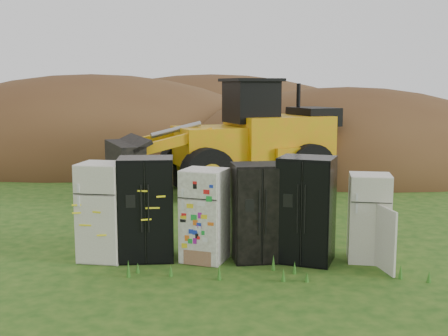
# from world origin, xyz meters

# --- Properties ---
(ground) EXTENTS (120.00, 120.00, 0.00)m
(ground) POSITION_xyz_m (0.00, 0.00, 0.00)
(ground) COLOR #1D4713
(ground) RESTS_ON ground
(fridge_leftmost) EXTENTS (0.89, 0.87, 1.79)m
(fridge_leftmost) POSITION_xyz_m (-2.42, 0.01, 0.89)
(fridge_leftmost) COLOR silver
(fridge_leftmost) RESTS_ON ground
(fridge_black_side) EXTENTS (1.05, 0.87, 1.88)m
(fridge_black_side) POSITION_xyz_m (-1.63, 0.04, 0.94)
(fridge_black_side) COLOR black
(fridge_black_side) RESTS_ON ground
(fridge_sticker) EXTENTS (0.93, 0.89, 1.68)m
(fridge_sticker) POSITION_xyz_m (-0.56, -0.04, 0.84)
(fridge_sticker) COLOR white
(fridge_sticker) RESTS_ON ground
(fridge_dark_mid) EXTENTS (1.01, 0.87, 1.77)m
(fridge_dark_mid) POSITION_xyz_m (0.40, 0.03, 0.89)
(fridge_dark_mid) COLOR black
(fridge_dark_mid) RESTS_ON ground
(fridge_black_right) EXTENTS (1.16, 1.06, 1.91)m
(fridge_black_right) POSITION_xyz_m (1.27, -0.04, 0.96)
(fridge_black_right) COLOR black
(fridge_black_right) RESTS_ON ground
(fridge_open_door) EXTENTS (0.81, 0.76, 1.59)m
(fridge_open_door) POSITION_xyz_m (2.42, 0.01, 0.80)
(fridge_open_door) COLOR silver
(fridge_open_door) RESTS_ON ground
(wheel_loader) EXTENTS (7.53, 5.32, 3.38)m
(wheel_loader) POSITION_xyz_m (-0.30, 6.69, 1.69)
(wheel_loader) COLOR orange
(wheel_loader) RESTS_ON ground
(dirt_mound_right) EXTENTS (14.11, 10.34, 6.23)m
(dirt_mound_right) POSITION_xyz_m (4.32, 11.69, 0.00)
(dirt_mound_right) COLOR #482B17
(dirt_mound_right) RESTS_ON ground
(dirt_mound_left) EXTENTS (17.51, 13.13, 7.32)m
(dirt_mound_left) POSITION_xyz_m (-6.24, 14.64, 0.00)
(dirt_mound_left) COLOR #482B17
(dirt_mound_left) RESTS_ON ground
(dirt_mound_back) EXTENTS (18.65, 12.43, 7.46)m
(dirt_mound_back) POSITION_xyz_m (-1.17, 18.86, 0.00)
(dirt_mound_back) COLOR #482B17
(dirt_mound_back) RESTS_ON ground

